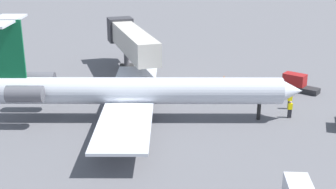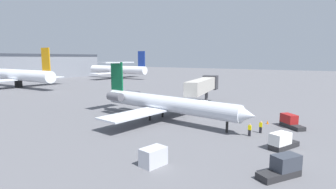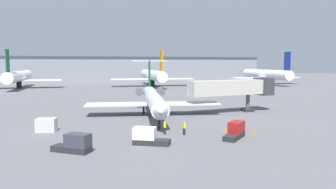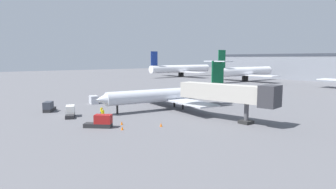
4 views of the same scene
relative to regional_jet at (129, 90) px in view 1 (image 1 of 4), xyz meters
name	(u,v)px [view 1 (image 1 of 4)]	position (x,y,z in m)	size (l,w,h in m)	color
ground_plane	(130,120)	(-0.19, -0.02, -2.98)	(400.00, 400.00, 0.10)	#5B5B60
regional_jet	(129,90)	(0.00, 0.00, 0.00)	(23.07, 30.30, 9.42)	silver
jet_bridge	(130,39)	(15.17, -0.81, 1.51)	(16.99, 5.81, 6.13)	#B7B2A8
ground_crew_marshaller	(290,101)	(0.77, -16.00, -2.08)	(0.27, 0.40, 1.69)	black
ground_crew_loader	(290,109)	(-1.49, -15.12, -2.08)	(0.26, 0.40, 1.69)	black
baggage_tug_lead	(297,84)	(6.19, -18.99, -2.10)	(3.79, 3.84, 1.90)	#262628
traffic_cone_near	(268,89)	(6.49, -15.73, -2.66)	(0.36, 0.36, 0.55)	orange
traffic_cone_mid	(273,80)	(9.44, -17.35, -2.66)	(0.36, 0.36, 0.55)	orange
traffic_cone_far	(224,78)	(11.15, -11.83, -2.66)	(0.36, 0.36, 0.55)	orange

